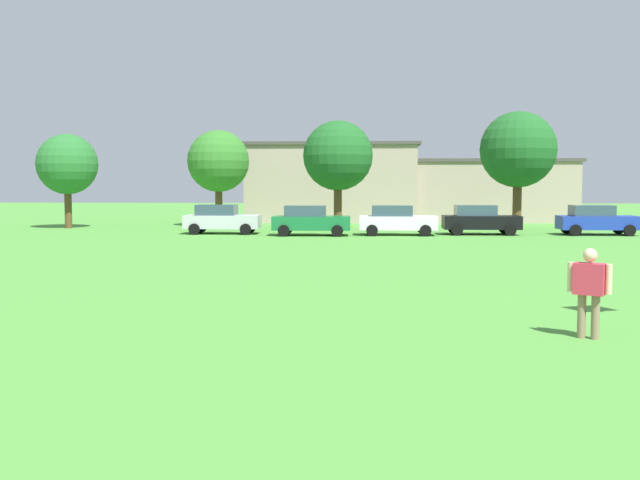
{
  "coord_description": "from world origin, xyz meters",
  "views": [
    {
      "loc": [
        3.22,
        0.04,
        2.93
      ],
      "look_at": [
        2.6,
        11.29,
        2.07
      ],
      "focal_mm": 42.44,
      "sensor_mm": 36.0,
      "label": 1
    }
  ],
  "objects": [
    {
      "name": "ground_plane",
      "position": [
        0.0,
        30.0,
        0.0
      ],
      "size": [
        160.0,
        160.0,
        0.0
      ],
      "primitive_type": "plane",
      "color": "#4C9338"
    },
    {
      "name": "adult_bystander",
      "position": [
        7.5,
        14.35,
        1.01
      ],
      "size": [
        0.73,
        0.54,
        1.71
      ],
      "rotation": [
        0.0,
        0.0,
        2.64
      ],
      "color": "#8C7259",
      "rests_on": "ground"
    },
    {
      "name": "parked_car_silver_0",
      "position": [
        -4.85,
        43.08,
        0.86
      ],
      "size": [
        4.3,
        2.02,
        1.68
      ],
      "color": "silver",
      "rests_on": "ground"
    },
    {
      "name": "parked_car_green_1",
      "position": [
        0.35,
        41.94,
        0.86
      ],
      "size": [
        4.3,
        2.02,
        1.68
      ],
      "color": "#196B38",
      "rests_on": "ground"
    },
    {
      "name": "parked_car_white_2",
      "position": [
        5.18,
        42.44,
        0.86
      ],
      "size": [
        4.3,
        2.02,
        1.68
      ],
      "color": "white",
      "rests_on": "ground"
    },
    {
      "name": "parked_car_black_3",
      "position": [
        9.91,
        43.19,
        0.86
      ],
      "size": [
        4.3,
        2.02,
        1.68
      ],
      "color": "black",
      "rests_on": "ground"
    },
    {
      "name": "parked_car_blue_4",
      "position": [
        16.4,
        43.22,
        0.86
      ],
      "size": [
        4.3,
        2.02,
        1.68
      ],
      "color": "#1E38AD",
      "rests_on": "ground"
    },
    {
      "name": "tree_far_left",
      "position": [
        -15.75,
        47.98,
        4.11
      ],
      "size": [
        3.91,
        3.91,
        6.09
      ],
      "color": "brown",
      "rests_on": "ground"
    },
    {
      "name": "tree_left",
      "position": [
        -6.36,
        50.4,
        4.36
      ],
      "size": [
        4.15,
        4.15,
        6.46
      ],
      "color": "brown",
      "rests_on": "ground"
    },
    {
      "name": "tree_right",
      "position": [
        1.73,
        47.52,
        4.61
      ],
      "size": [
        4.38,
        4.38,
        6.82
      ],
      "color": "brown",
      "rests_on": "ground"
    },
    {
      "name": "tree_far_right",
      "position": [
        12.9,
        47.71,
        4.97
      ],
      "size": [
        4.72,
        4.72,
        7.36
      ],
      "color": "brown",
      "rests_on": "ground"
    },
    {
      "name": "house_left",
      "position": [
        0.94,
        58.71,
        2.97
      ],
      "size": [
        13.06,
        8.67,
        5.91
      ],
      "color": "tan",
      "rests_on": "ground"
    },
    {
      "name": "house_right",
      "position": [
        13.13,
        58.71,
        2.36
      ],
      "size": [
        12.33,
        6.89,
        4.7
      ],
      "color": "tan",
      "rests_on": "ground"
    }
  ]
}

